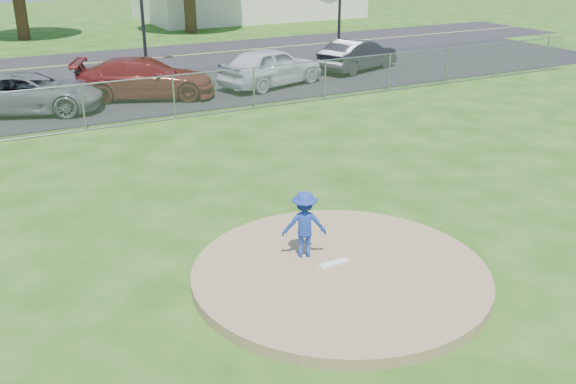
% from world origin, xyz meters
% --- Properties ---
extents(ground, '(120.00, 120.00, 0.00)m').
position_xyz_m(ground, '(0.00, 10.00, 0.00)').
color(ground, '#214B10').
rests_on(ground, ground).
extents(pitchers_mound, '(5.40, 5.40, 0.20)m').
position_xyz_m(pitchers_mound, '(0.00, 0.00, 0.10)').
color(pitchers_mound, '#90764F').
rests_on(pitchers_mound, ground).
extents(pitching_rubber, '(0.60, 0.15, 0.04)m').
position_xyz_m(pitching_rubber, '(0.00, 0.20, 0.22)').
color(pitching_rubber, white).
rests_on(pitching_rubber, pitchers_mound).
extents(chain_link_fence, '(40.00, 0.06, 1.50)m').
position_xyz_m(chain_link_fence, '(0.00, 12.00, 0.75)').
color(chain_link_fence, gray).
rests_on(chain_link_fence, ground).
extents(parking_lot, '(50.00, 8.00, 0.01)m').
position_xyz_m(parking_lot, '(0.00, 16.50, 0.01)').
color(parking_lot, black).
rests_on(parking_lot, ground).
extents(street, '(60.00, 7.00, 0.01)m').
position_xyz_m(street, '(0.00, 24.00, 0.00)').
color(street, black).
rests_on(street, ground).
extents(pitcher, '(0.95, 0.76, 1.29)m').
position_xyz_m(pitcher, '(-0.31, 0.78, 0.84)').
color(pitcher, '#1C399B').
rests_on(pitcher, pitchers_mound).
extents(parked_car_gray, '(5.57, 4.03, 1.41)m').
position_xyz_m(parked_car_gray, '(-3.22, 15.25, 0.71)').
color(parked_car_gray, slate).
rests_on(parked_car_gray, parking_lot).
extents(parked_car_darkred, '(5.69, 4.01, 1.53)m').
position_xyz_m(parked_car_darkred, '(1.06, 15.49, 0.77)').
color(parked_car_darkred, maroon).
rests_on(parked_car_darkred, parking_lot).
extents(parked_car_pearl, '(5.06, 3.13, 1.61)m').
position_xyz_m(parked_car_pearl, '(6.28, 15.11, 0.81)').
color(parked_car_pearl, silver).
rests_on(parked_car_pearl, parking_lot).
extents(parked_car_charcoal, '(4.59, 2.89, 1.43)m').
position_xyz_m(parked_car_charcoal, '(11.36, 16.22, 0.72)').
color(parked_car_charcoal, '#252527').
rests_on(parked_car_charcoal, parking_lot).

